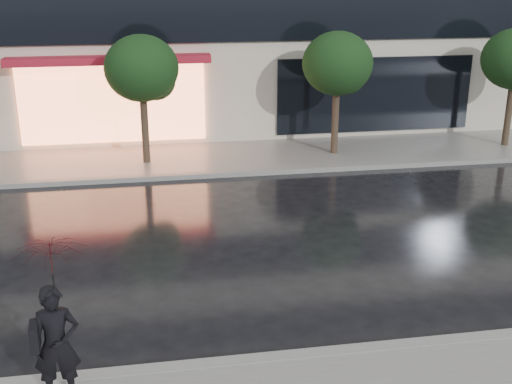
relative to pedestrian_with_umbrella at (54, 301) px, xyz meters
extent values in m
plane|color=black|center=(4.24, 1.50, -1.66)|extent=(120.00, 120.00, 0.00)
cube|color=slate|center=(4.24, 11.75, -1.60)|extent=(60.00, 3.50, 0.12)
cube|color=gray|center=(4.24, 0.50, -1.59)|extent=(60.00, 0.25, 0.14)
cube|color=gray|center=(4.24, 10.00, -1.59)|extent=(60.00, 0.25, 0.14)
cube|color=black|center=(4.24, 13.44, 2.64)|extent=(28.00, 0.12, 1.60)
cube|color=#FF8C59|center=(0.24, 13.42, -0.06)|extent=(6.00, 0.10, 2.60)
cube|color=maroon|center=(0.24, 13.09, 1.39)|extent=(6.40, 0.70, 0.25)
cube|color=black|center=(9.24, 13.44, -0.06)|extent=(7.00, 0.10, 2.60)
cylinder|color=#33261C|center=(1.24, 11.50, -0.56)|extent=(0.22, 0.22, 2.20)
ellipsoid|color=black|center=(1.24, 11.50, 1.34)|extent=(2.20, 2.20, 1.98)
sphere|color=black|center=(1.64, 11.70, 0.94)|extent=(1.20, 1.20, 1.20)
cylinder|color=#33261C|center=(7.24, 11.50, -0.56)|extent=(0.22, 0.22, 2.20)
ellipsoid|color=black|center=(7.24, 11.50, 1.34)|extent=(2.20, 2.20, 1.98)
sphere|color=black|center=(7.64, 11.70, 0.94)|extent=(1.20, 1.20, 1.20)
cylinder|color=#33261C|center=(13.24, 11.50, -0.56)|extent=(0.22, 0.22, 2.20)
imported|color=black|center=(-0.03, 0.00, -0.68)|extent=(0.66, 0.46, 1.74)
imported|color=black|center=(0.03, 0.00, 0.44)|extent=(0.98, 1.00, 0.84)
cylinder|color=black|center=(0.03, 0.00, -0.04)|extent=(0.02, 0.02, 0.87)
cube|color=black|center=(-0.28, -0.08, -0.47)|extent=(0.14, 0.33, 0.37)
camera|label=1|loc=(1.38, -7.85, 4.17)|focal=45.00mm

